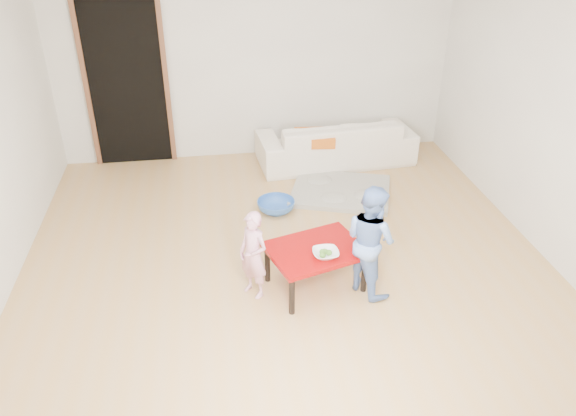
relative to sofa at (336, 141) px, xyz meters
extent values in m
cube|color=tan|center=(-0.97, -2.05, -0.29)|extent=(5.00, 5.00, 0.01)
cube|color=beige|center=(-0.97, 0.45, 1.01)|extent=(5.00, 0.02, 2.60)
cube|color=beige|center=(1.53, -2.05, 1.01)|extent=(0.02, 5.00, 2.60)
imported|color=white|center=(0.00, 0.00, 0.00)|extent=(2.04, 0.93, 0.58)
cube|color=orange|center=(-0.33, -0.22, 0.16)|extent=(0.52, 0.47, 0.13)
imported|color=white|center=(-0.71, -2.69, 0.14)|extent=(0.22, 0.22, 0.05)
imported|color=pink|center=(-1.32, -2.59, 0.12)|extent=(0.34, 0.35, 0.81)
imported|color=#6692EC|center=(-0.31, -2.66, 0.22)|extent=(0.57, 0.62, 1.02)
imported|color=#3062B9|center=(-0.94, -1.18, -0.22)|extent=(0.42, 0.42, 0.13)
camera|label=1|loc=(-1.62, -6.54, 2.84)|focal=35.00mm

